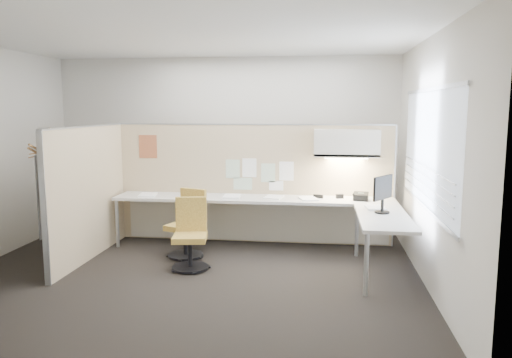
# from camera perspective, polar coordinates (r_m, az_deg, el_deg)

# --- Properties ---
(floor) EXTENTS (5.50, 4.50, 0.01)m
(floor) POSITION_cam_1_polar(r_m,az_deg,el_deg) (6.22, -7.50, -10.73)
(floor) COLOR black
(floor) RESTS_ON ground
(ceiling) EXTENTS (5.50, 4.50, 0.01)m
(ceiling) POSITION_cam_1_polar(r_m,az_deg,el_deg) (5.95, -8.02, 15.84)
(ceiling) COLOR white
(ceiling) RESTS_ON wall_back
(wall_back) EXTENTS (5.50, 0.02, 2.80)m
(wall_back) POSITION_cam_1_polar(r_m,az_deg,el_deg) (8.11, -3.58, 3.87)
(wall_back) COLOR beige
(wall_back) RESTS_ON ground
(wall_front) EXTENTS (5.50, 0.02, 2.80)m
(wall_front) POSITION_cam_1_polar(r_m,az_deg,el_deg) (3.82, -16.63, -1.25)
(wall_front) COLOR beige
(wall_front) RESTS_ON ground
(wall_right) EXTENTS (0.02, 4.50, 2.80)m
(wall_right) POSITION_cam_1_polar(r_m,az_deg,el_deg) (5.84, 19.29, 1.78)
(wall_right) COLOR beige
(wall_right) RESTS_ON ground
(window_pane) EXTENTS (0.01, 2.80, 1.30)m
(window_pane) POSITION_cam_1_polar(r_m,az_deg,el_deg) (5.82, 19.11, 3.25)
(window_pane) COLOR #A7B1C2
(window_pane) RESTS_ON wall_right
(partition_back) EXTENTS (4.10, 0.06, 1.75)m
(partition_back) POSITION_cam_1_polar(r_m,az_deg,el_deg) (7.44, -0.34, -0.56)
(partition_back) COLOR tan
(partition_back) RESTS_ON floor
(partition_left) EXTENTS (0.06, 2.20, 1.75)m
(partition_left) POSITION_cam_1_polar(r_m,az_deg,el_deg) (6.99, -18.53, -1.56)
(partition_left) COLOR tan
(partition_left) RESTS_ON floor
(desk) EXTENTS (4.00, 2.07, 0.73)m
(desk) POSITION_cam_1_polar(r_m,az_deg,el_deg) (6.98, 2.23, -3.42)
(desk) COLOR beige
(desk) RESTS_ON floor
(overhead_bin) EXTENTS (0.90, 0.36, 0.38)m
(overhead_bin) POSITION_cam_1_polar(r_m,az_deg,el_deg) (7.10, 10.30, 4.05)
(overhead_bin) COLOR beige
(overhead_bin) RESTS_ON partition_back
(task_light_strip) EXTENTS (0.60, 0.06, 0.02)m
(task_light_strip) POSITION_cam_1_polar(r_m,az_deg,el_deg) (7.12, 10.26, 2.36)
(task_light_strip) COLOR #FFEABF
(task_light_strip) RESTS_ON overhead_bin
(pinned_papers) EXTENTS (1.01, 0.00, 0.47)m
(pinned_papers) POSITION_cam_1_polar(r_m,az_deg,el_deg) (7.37, 0.23, 0.60)
(pinned_papers) COLOR #8CBF8C
(pinned_papers) RESTS_ON partition_back
(poster) EXTENTS (0.28, 0.00, 0.35)m
(poster) POSITION_cam_1_polar(r_m,az_deg,el_deg) (7.73, -12.25, 3.64)
(poster) COLOR #E75B1D
(poster) RESTS_ON partition_back
(chair_left) EXTENTS (0.54, 0.55, 0.90)m
(chair_left) POSITION_cam_1_polar(r_m,az_deg,el_deg) (6.83, -7.77, -5.32)
(chair_left) COLOR black
(chair_left) RESTS_ON floor
(chair_right) EXTENTS (0.46, 0.48, 0.87)m
(chair_right) POSITION_cam_1_polar(r_m,az_deg,el_deg) (6.33, -7.51, -6.51)
(chair_right) COLOR black
(chair_right) RESTS_ON floor
(monitor) EXTENTS (0.26, 0.37, 0.46)m
(monitor) POSITION_cam_1_polar(r_m,az_deg,el_deg) (6.22, 14.29, -1.42)
(monitor) COLOR black
(monitor) RESTS_ON desk
(phone) EXTENTS (0.23, 0.22, 0.12)m
(phone) POSITION_cam_1_polar(r_m,az_deg,el_deg) (7.06, 11.85, -1.97)
(phone) COLOR black
(phone) RESTS_ON desk
(stapler) EXTENTS (0.15, 0.08, 0.05)m
(stapler) POSITION_cam_1_polar(r_m,az_deg,el_deg) (7.14, 7.13, -1.98)
(stapler) COLOR black
(stapler) RESTS_ON desk
(tape_dispenser) EXTENTS (0.11, 0.09, 0.06)m
(tape_dispenser) POSITION_cam_1_polar(r_m,az_deg,el_deg) (7.16, 9.54, -1.96)
(tape_dispenser) COLOR black
(tape_dispenser) RESTS_ON desk
(coat_hook) EXTENTS (0.18, 0.41, 1.26)m
(coat_hook) POSITION_cam_1_polar(r_m,az_deg,el_deg) (6.09, -23.57, 2.07)
(coat_hook) COLOR silver
(coat_hook) RESTS_ON partition_left
(paper_stack_0) EXTENTS (0.27, 0.33, 0.03)m
(paper_stack_0) POSITION_cam_1_polar(r_m,az_deg,el_deg) (7.44, -12.25, -1.79)
(paper_stack_0) COLOR white
(paper_stack_0) RESTS_ON desk
(paper_stack_1) EXTENTS (0.27, 0.33, 0.02)m
(paper_stack_1) POSITION_cam_1_polar(r_m,az_deg,el_deg) (7.30, -7.38, -1.87)
(paper_stack_1) COLOR white
(paper_stack_1) RESTS_ON desk
(paper_stack_2) EXTENTS (0.25, 0.31, 0.03)m
(paper_stack_2) POSITION_cam_1_polar(r_m,az_deg,el_deg) (7.12, -2.76, -2.02)
(paper_stack_2) COLOR white
(paper_stack_2) RESTS_ON desk
(paper_stack_3) EXTENTS (0.28, 0.34, 0.02)m
(paper_stack_3) POSITION_cam_1_polar(r_m,az_deg,el_deg) (7.12, 2.06, -2.08)
(paper_stack_3) COLOR white
(paper_stack_3) RESTS_ON desk
(paper_stack_4) EXTENTS (0.31, 0.36, 0.02)m
(paper_stack_4) POSITION_cam_1_polar(r_m,az_deg,el_deg) (7.02, 5.99, -2.25)
(paper_stack_4) COLOR white
(paper_stack_4) RESTS_ON desk
(paper_stack_5) EXTENTS (0.26, 0.32, 0.02)m
(paper_stack_5) POSITION_cam_1_polar(r_m,az_deg,el_deg) (6.52, 13.47, -3.21)
(paper_stack_5) COLOR white
(paper_stack_5) RESTS_ON desk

